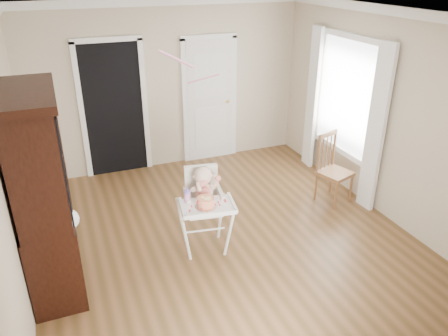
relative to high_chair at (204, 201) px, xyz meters
name	(u,v)px	position (x,y,z in m)	size (l,w,h in m)	color
floor	(226,238)	(0.31, 0.10, -0.65)	(5.00, 5.00, 0.00)	#543B1D
ceiling	(226,14)	(0.31, 0.10, 2.05)	(5.00, 5.00, 0.00)	white
wall_back	(168,86)	(0.31, 2.60, 0.70)	(4.50, 4.50, 0.00)	#C5B699
wall_left	(9,170)	(-1.94, 0.10, 0.70)	(5.00, 5.00, 0.00)	#C5B699
wall_right	(385,116)	(2.56, 0.10, 0.70)	(5.00, 5.00, 0.00)	#C5B699
crown_molding	(226,20)	(0.31, 0.10, 1.99)	(4.50, 5.00, 0.12)	white
doorway	(114,107)	(-0.59, 2.59, 0.46)	(1.06, 0.05, 2.22)	black
closet_door	(210,101)	(1.01, 2.58, 0.37)	(0.96, 0.09, 2.13)	white
window_right	(344,104)	(2.49, 0.90, 0.63)	(0.13, 1.84, 2.30)	white
high_chair	(204,201)	(0.00, 0.00, 0.00)	(0.70, 0.83, 1.06)	white
baby	(203,188)	(0.01, 0.03, 0.16)	(0.31, 0.26, 0.49)	beige
cake	(206,202)	(-0.06, -0.25, 0.14)	(0.25, 0.25, 0.11)	silver
sippy_cup	(187,196)	(-0.22, -0.08, 0.16)	(0.08, 0.08, 0.19)	#DD87C2
china_cabinet	(44,195)	(-1.67, 0.02, 0.42)	(0.56, 1.27, 2.14)	black
dining_chair	(333,171)	(2.11, 0.46, -0.18)	(0.52, 0.52, 1.01)	brown
streamer	(176,59)	(-0.10, 0.57, 1.54)	(0.03, 0.50, 0.02)	pink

